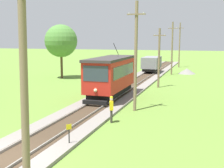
# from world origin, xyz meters

# --- Properties ---
(ground_plane) EXTENTS (260.00, 260.00, 0.00)m
(ground_plane) POSITION_xyz_m (0.00, 0.00, 0.00)
(ground_plane) COLOR olive
(track_ballast) EXTENTS (4.20, 120.00, 0.18)m
(track_ballast) POSITION_xyz_m (0.00, 0.00, 0.09)
(track_ballast) COLOR gray
(track_ballast) RESTS_ON ground
(sleeper_bed) EXTENTS (2.04, 120.00, 0.01)m
(sleeper_bed) POSITION_xyz_m (0.00, 0.00, 0.18)
(sleeper_bed) COLOR #423323
(sleeper_bed) RESTS_ON track_ballast
(rail_right) EXTENTS (0.07, 120.00, 0.14)m
(rail_right) POSITION_xyz_m (0.72, 0.00, 0.25)
(rail_right) COLOR gray
(rail_right) RESTS_ON track_ballast
(red_tram) EXTENTS (2.60, 8.54, 4.79)m
(red_tram) POSITION_xyz_m (0.00, 15.26, 2.19)
(red_tram) COLOR red
(red_tram) RESTS_ON rail_right
(freight_car) EXTENTS (2.40, 5.20, 2.31)m
(freight_car) POSITION_xyz_m (0.00, 36.45, 1.56)
(freight_car) COLOR slate
(freight_car) RESTS_ON rail_right
(utility_pole_foreground) EXTENTS (1.40, 0.42, 7.64)m
(utility_pole_foreground) POSITION_xyz_m (3.15, -3.30, 3.92)
(utility_pole_foreground) COLOR #7A664C
(utility_pole_foreground) RESTS_ON ground
(utility_pole_near_tram) EXTENTS (1.40, 0.58, 8.29)m
(utility_pole_near_tram) POSITION_xyz_m (3.15, 11.57, 4.24)
(utility_pole_near_tram) COLOR #7A664C
(utility_pole_near_tram) RESTS_ON ground
(utility_pole_mid) EXTENTS (1.40, 0.41, 6.63)m
(utility_pole_mid) POSITION_xyz_m (3.15, 23.20, 3.41)
(utility_pole_mid) COLOR #7A664C
(utility_pole_mid) RESTS_ON ground
(utility_pole_far) EXTENTS (1.40, 0.29, 7.95)m
(utility_pole_far) POSITION_xyz_m (3.15, 36.11, 4.07)
(utility_pole_far) COLOR #7A664C
(utility_pole_far) RESTS_ON ground
(utility_pole_distant) EXTENTS (1.40, 0.51, 8.42)m
(utility_pole_distant) POSITION_xyz_m (3.15, 48.55, 4.31)
(utility_pole_distant) COLOR #7A664C
(utility_pole_distant) RESTS_ON ground
(trackside_signal_marker) EXTENTS (0.21, 0.21, 1.18)m
(trackside_signal_marker) POSITION_xyz_m (1.72, 2.68, 0.67)
(trackside_signal_marker) COLOR black
(trackside_signal_marker) RESTS_ON ground
(gravel_pile) EXTENTS (2.67, 2.67, 0.85)m
(gravel_pile) POSITION_xyz_m (5.34, 37.82, 0.43)
(gravel_pile) COLOR gray
(gravel_pile) RESTS_ON ground
(track_worker) EXTENTS (0.35, 0.44, 1.78)m
(track_worker) POSITION_xyz_m (2.45, 7.63, 0.98)
(track_worker) COLOR #38332D
(track_worker) RESTS_ON ground
(tree_left_far) EXTENTS (4.47, 4.47, 7.39)m
(tree_left_far) POSITION_xyz_m (-10.93, 27.18, 5.15)
(tree_left_far) COLOR #4C3823
(tree_left_far) RESTS_ON ground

